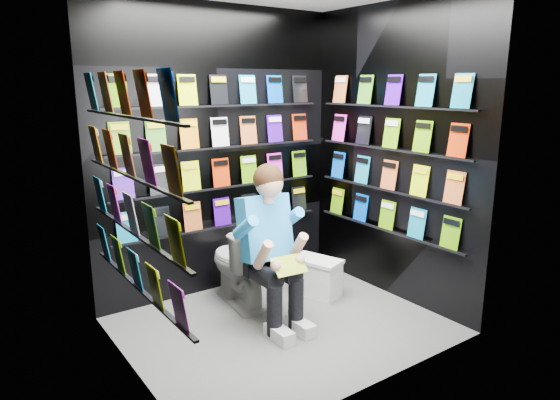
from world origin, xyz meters
TOP-DOWN VIEW (x-y plane):
  - floor at (0.00, 0.00)m, footprint 2.40×2.40m
  - wall_back at (0.00, 1.00)m, footprint 2.40×0.04m
  - wall_front at (0.00, -1.00)m, footprint 2.40×0.04m
  - wall_left at (-1.20, 0.00)m, footprint 0.04×2.00m
  - wall_right at (1.20, 0.00)m, footprint 0.04×2.00m
  - comics_back at (0.00, 0.97)m, footprint 2.10×0.06m
  - comics_left at (-1.17, 0.00)m, footprint 0.06×1.70m
  - comics_right at (1.17, 0.00)m, footprint 0.06×1.70m
  - toilet at (-0.05, 0.57)m, footprint 0.49×0.79m
  - longbox at (0.61, 0.32)m, footprint 0.36×0.48m
  - longbox_lid at (0.61, 0.32)m, footprint 0.39×0.51m
  - reader at (-0.05, 0.19)m, footprint 0.61×0.83m
  - held_comic at (-0.05, -0.16)m, footprint 0.27×0.18m

SIDE VIEW (x-z plane):
  - floor at x=0.00m, z-range 0.00..0.00m
  - longbox at x=0.61m, z-range 0.00..0.32m
  - longbox_lid at x=0.61m, z-range 0.32..0.35m
  - toilet at x=-0.05m, z-range 0.00..0.73m
  - held_comic at x=-0.05m, z-range 0.53..0.63m
  - reader at x=-0.05m, z-range 0.06..1.49m
  - wall_back at x=0.00m, z-range 0.00..2.60m
  - wall_front at x=0.00m, z-range 0.00..2.60m
  - wall_left at x=-1.20m, z-range 0.00..2.60m
  - wall_right at x=1.20m, z-range 0.00..2.60m
  - comics_back at x=0.00m, z-range 0.62..1.99m
  - comics_left at x=-1.17m, z-range 0.62..1.99m
  - comics_right at x=1.17m, z-range 0.62..1.99m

